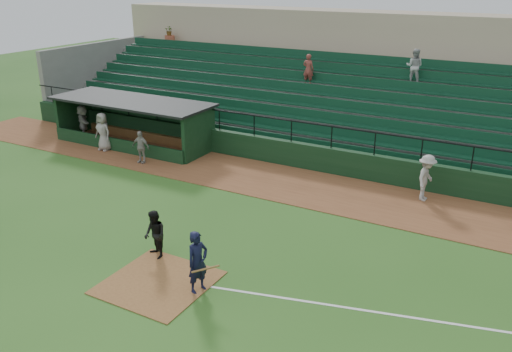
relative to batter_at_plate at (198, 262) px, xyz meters
The scene contains 12 objects.
ground 1.78m from the batter_at_plate, 149.99° to the left, with size 90.00×90.00×0.00m, color #2D5B1D.
warning_track 8.90m from the batter_at_plate, 98.46° to the left, with size 40.00×4.00×0.03m, color brown.
home_plate_dirt 1.62m from the batter_at_plate, 169.22° to the right, with size 3.00×3.00×0.03m, color brown.
foul_line 7.04m from the batter_at_plate, 16.25° to the left, with size 18.00×0.09×0.01m, color white.
stadium_structure 17.31m from the batter_at_plate, 94.33° to the left, with size 38.00×13.08×6.40m.
dugout 15.12m from the batter_at_plate, 136.99° to the left, with size 8.90×3.20×2.42m.
batter_at_plate is the anchor object (origin of this frame).
umpire 2.52m from the batter_at_plate, 158.04° to the left, with size 0.79×0.61×1.62m, color black.
runner 10.70m from the batter_at_plate, 66.80° to the left, with size 1.23×0.71×1.90m, color #ACA6A0.
dugout_player_a 11.69m from the batter_at_plate, 138.46° to the left, with size 0.93×0.39×1.58m, color #A4A09A.
dugout_player_b 14.37m from the batter_at_plate, 144.60° to the left, with size 0.96×0.63×1.97m, color #9B9791.
dugout_player_c 17.13m from the batter_at_plate, 146.53° to the left, with size 1.68×0.54×1.82m, color #9C9691.
Camera 1 is at (9.21, -11.53, 8.71)m, focal length 37.38 mm.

